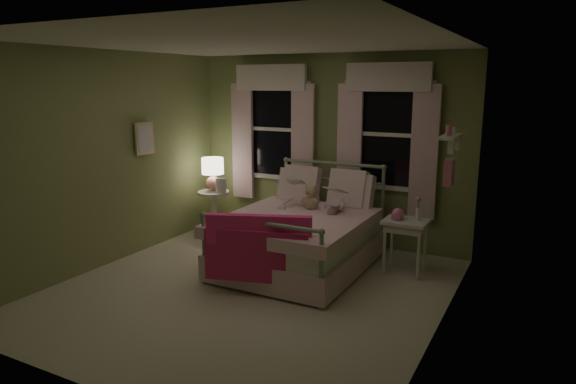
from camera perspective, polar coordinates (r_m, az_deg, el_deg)
The scene contains 18 objects.
room_shell at distance 5.33m, azimuth -4.56°, elevation 2.16°, with size 4.20×4.20×4.20m.
bed at distance 6.26m, azimuth 1.49°, elevation -4.92°, with size 1.58×2.04×1.18m.
pink_throw at distance 5.33m, azimuth -3.41°, elevation -5.46°, with size 1.07×0.49×0.71m.
child_left at distance 6.60m, azimuth 0.96°, elevation 1.23°, with size 0.29×0.19×0.80m, color #F7D1DD.
child_right at distance 6.39m, azimuth 5.45°, elevation 0.23°, with size 0.33×0.26×0.68m, color #F7D1DD.
book_left at distance 6.39m, azimuth -0.05°, elevation 0.78°, with size 0.20×0.27×0.03m, color beige.
book_right at distance 6.16m, azimuth 4.56°, elevation -0.08°, with size 0.20×0.27×0.02m, color beige.
teddy_bear at distance 6.38m, azimuth 2.56°, elevation -0.81°, with size 0.23×0.19×0.32m.
nightstand_left at distance 7.64m, azimuth -8.24°, elevation -1.63°, with size 0.46×0.46×0.65m.
table_lamp at distance 7.53m, azimuth -8.36°, elevation 2.33°, with size 0.32×0.32×0.48m.
book_nightstand at distance 7.47m, azimuth -8.03°, elevation -0.06°, with size 0.16×0.22×0.02m, color beige.
nightstand_right at distance 6.14m, azimuth 12.94°, elevation -3.94°, with size 0.50×0.40×0.64m.
pink_toy at distance 6.12m, azimuth 12.10°, elevation -2.42°, with size 0.14×0.19×0.14m.
bud_vase at distance 6.10m, azimuth 14.26°, elevation -1.79°, with size 0.06×0.06×0.28m.
window_left at distance 7.45m, azimuth -1.79°, elevation 7.53°, with size 1.34×0.13×1.96m.
window_right at distance 6.78m, azimuth 10.91°, elevation 6.86°, with size 1.34×0.13×1.96m.
wall_shelf at distance 5.26m, azimuth 17.56°, elevation 3.98°, with size 0.15×0.50×0.60m.
framed_picture at distance 6.96m, azimuth -15.64°, elevation 5.75°, with size 0.03×0.32×0.42m.
Camera 1 is at (2.81, -4.43, 2.22)m, focal length 32.00 mm.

